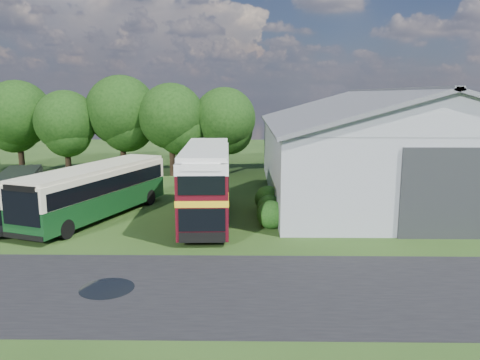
{
  "coord_description": "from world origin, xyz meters",
  "views": [
    {
      "loc": [
        4.15,
        -20.72,
        7.77
      ],
      "look_at": [
        3.74,
        8.0,
        2.48
      ],
      "focal_mm": 35.0,
      "sensor_mm": 36.0,
      "label": 1
    }
  ],
  "objects_px": {
    "bus_green_single": "(96,190)",
    "bus_maroon_double": "(206,184)",
    "storage_shed": "(385,141)",
    "bus_dark_single": "(16,196)"
  },
  "relations": [
    {
      "from": "bus_dark_single",
      "to": "bus_maroon_double",
      "type": "bearing_deg",
      "value": -18.8
    },
    {
      "from": "storage_shed",
      "to": "bus_green_single",
      "type": "xyz_separation_m",
      "value": [
        -20.37,
        -7.97,
        -2.39
      ]
    },
    {
      "from": "bus_green_single",
      "to": "bus_maroon_double",
      "type": "bearing_deg",
      "value": 15.33
    },
    {
      "from": "bus_green_single",
      "to": "storage_shed",
      "type": "bearing_deg",
      "value": 41.26
    },
    {
      "from": "storage_shed",
      "to": "bus_green_single",
      "type": "relative_size",
      "value": 2.01
    },
    {
      "from": "bus_green_single",
      "to": "bus_dark_single",
      "type": "bearing_deg",
      "value": -157.27
    },
    {
      "from": "storage_shed",
      "to": "bus_maroon_double",
      "type": "xyz_separation_m",
      "value": [
        -13.32,
        -8.53,
        -1.84
      ]
    },
    {
      "from": "storage_shed",
      "to": "bus_maroon_double",
      "type": "distance_m",
      "value": 15.92
    },
    {
      "from": "storage_shed",
      "to": "bus_dark_single",
      "type": "xyz_separation_m",
      "value": [
        -25.38,
        -8.21,
        -2.71
      ]
    },
    {
      "from": "storage_shed",
      "to": "bus_green_single",
      "type": "bearing_deg",
      "value": -158.64
    }
  ]
}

